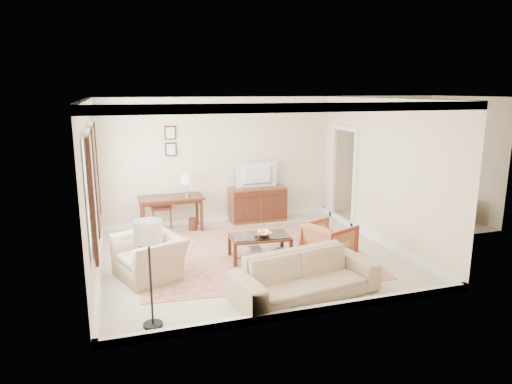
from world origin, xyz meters
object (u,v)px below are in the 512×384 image
striped_armchair (329,240)px  sofa (305,269)px  sideboard (258,204)px  coffee_table (260,241)px  club_armchair (149,250)px  writing_desk (171,202)px  tv (258,167)px

striped_armchair → sofa: bearing=118.9°
sideboard → striped_armchair: sideboard is taller
coffee_table → club_armchair: club_armchair is taller
writing_desk → striped_armchair: striped_armchair is taller
writing_desk → sofa: size_ratio=0.63×
writing_desk → striped_armchair: size_ratio=1.77×
coffee_table → tv: bearing=72.9°
sofa → tv: bearing=72.2°
tv → sofa: (-0.57, -4.08, -0.85)m
tv → sofa: bearing=82.0°
tv → coffee_table: (-0.74, -2.40, -0.94)m
tv → club_armchair: (-2.73, -2.63, -0.81)m
sideboard → club_armchair: 3.81m
sofa → sideboard: bearing=72.3°
coffee_table → writing_desk: bearing=120.2°
writing_desk → club_armchair: (-0.68, -2.49, -0.18)m
tv → sideboard: bearing=-90.0°
coffee_table → sofa: sofa is taller
writing_desk → sofa: (1.48, -3.94, -0.22)m
writing_desk → tv: bearing=4.1°
striped_armchair → coffee_table: bearing=46.4°
coffee_table → sofa: 1.69m
coffee_table → striped_armchair: bearing=-21.8°
sideboard → club_armchair: club_armchair is taller
striped_armchair → writing_desk: bearing=20.5°
tv → sofa: tv is taller
writing_desk → coffee_table: size_ratio=1.24×
club_armchair → coffee_table: bearing=76.2°
writing_desk → sofa: bearing=-69.5°
sideboard → striped_armchair: bearing=-81.6°
writing_desk → striped_armchair: (2.48, -2.72, -0.26)m
sideboard → club_armchair: size_ratio=1.22×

